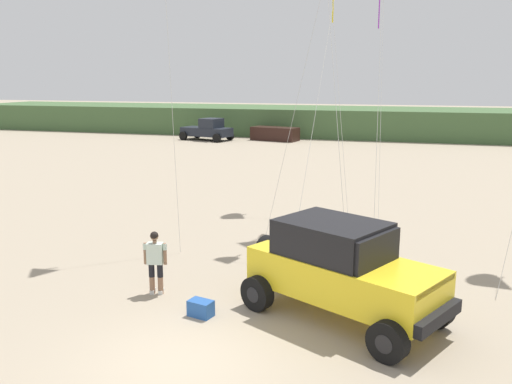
{
  "coord_description": "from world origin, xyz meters",
  "views": [
    {
      "loc": [
        4.09,
        -8.78,
        5.43
      ],
      "look_at": [
        0.37,
        3.9,
        2.63
      ],
      "focal_mm": 37.56,
      "sensor_mm": 36.0,
      "label": 1
    }
  ],
  "objects_px": {
    "distant_pickup": "(208,130)",
    "distant_sedan": "(275,134)",
    "person_watching": "(155,259)",
    "cooler_box": "(201,308)",
    "jeep": "(342,268)"
  },
  "relations": [
    {
      "from": "jeep",
      "to": "distant_pickup",
      "type": "relative_size",
      "value": 1.01
    },
    {
      "from": "cooler_box",
      "to": "distant_pickup",
      "type": "bearing_deg",
      "value": 124.5
    },
    {
      "from": "person_watching",
      "to": "cooler_box",
      "type": "xyz_separation_m",
      "value": [
        1.6,
        -0.92,
        -0.75
      ]
    },
    {
      "from": "jeep",
      "to": "distant_pickup",
      "type": "distance_m",
      "value": 37.31
    },
    {
      "from": "person_watching",
      "to": "cooler_box",
      "type": "bearing_deg",
      "value": -29.91
    },
    {
      "from": "jeep",
      "to": "person_watching",
      "type": "xyz_separation_m",
      "value": [
        -4.73,
        0.07,
        -0.26
      ]
    },
    {
      "from": "cooler_box",
      "to": "distant_sedan",
      "type": "distance_m",
      "value": 36.59
    },
    {
      "from": "jeep",
      "to": "distant_sedan",
      "type": "xyz_separation_m",
      "value": [
        -10.52,
        34.98,
        -0.6
      ]
    },
    {
      "from": "jeep",
      "to": "distant_sedan",
      "type": "bearing_deg",
      "value": 106.74
    },
    {
      "from": "distant_pickup",
      "to": "distant_sedan",
      "type": "distance_m",
      "value": 6.07
    },
    {
      "from": "cooler_box",
      "to": "distant_sedan",
      "type": "xyz_separation_m",
      "value": [
        -7.39,
        35.83,
        0.41
      ]
    },
    {
      "from": "distant_pickup",
      "to": "distant_sedan",
      "type": "bearing_deg",
      "value": 14.02
    },
    {
      "from": "person_watching",
      "to": "distant_pickup",
      "type": "xyz_separation_m",
      "value": [
        -11.67,
        33.44,
        0.0
      ]
    },
    {
      "from": "distant_pickup",
      "to": "person_watching",
      "type": "bearing_deg",
      "value": -70.76
    },
    {
      "from": "person_watching",
      "to": "cooler_box",
      "type": "height_order",
      "value": "person_watching"
    }
  ]
}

